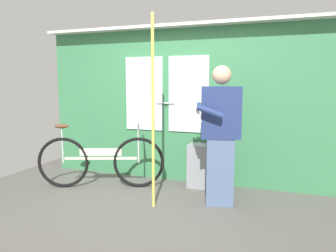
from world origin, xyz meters
name	(u,v)px	position (x,y,z in m)	size (l,w,h in m)	color
ground_plane	(150,207)	(0.00, 0.00, -0.02)	(5.29, 3.88, 0.04)	#56544F
train_door_wall	(179,101)	(-0.01, 1.13, 1.19)	(4.29, 0.28, 2.29)	#387A4C
bicycle_near_door	(100,161)	(-0.93, 0.42, 0.38)	(1.68, 0.73, 0.93)	black
passenger_reading_newspaper	(220,133)	(0.76, 0.33, 0.88)	(0.61, 0.55, 1.67)	slate
trash_bin_by_wall	(201,166)	(0.40, 0.92, 0.31)	(0.35, 0.28, 0.61)	gray
handrail_pole	(153,113)	(0.05, 0.00, 1.12)	(0.04, 0.04, 2.25)	#C6C14C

